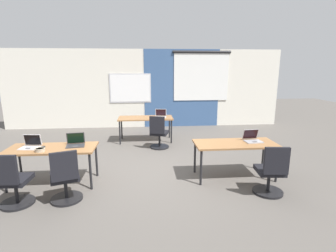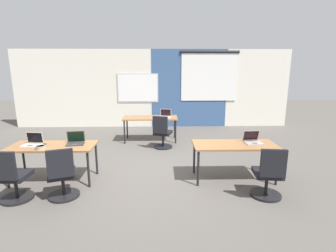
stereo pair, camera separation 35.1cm
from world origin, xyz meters
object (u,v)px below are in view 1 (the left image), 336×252
Objects in this scene: laptop_near_left_end at (31,145)px; chair_far_right at (159,135)px; chair_near_left_end at (13,184)px; desk_near_left at (52,151)px; chair_near_left_inner at (65,180)px; mouse_near_left_end at (43,147)px; chair_near_right_end at (271,174)px; snack_bowl at (40,150)px; desk_near_right at (235,146)px; desk_far_center at (146,119)px; laptop_far_right at (161,115)px; laptop_near_right_end at (252,139)px; laptop_near_left_inner at (76,143)px.

chair_far_right is at bearing 45.76° from laptop_near_left_end.
desk_near_left is at bearing -111.58° from chair_near_left_end.
mouse_near_left_end is (-0.58, 0.72, 0.36)m from chair_near_left_inner.
snack_bowl is (-4.00, 0.57, 0.38)m from chair_near_right_end.
snack_bowl reaches higher than desk_near_left.
desk_near_left and desk_near_right have the same top height.
chair_near_right_end is (3.45, -0.07, 0.00)m from chair_near_left_inner.
desk_far_center is 1.74× the size of chair_near_left_end.
chair_near_right_end is at bearing 139.48° from chair_far_right.
snack_bowl is (-2.32, -3.02, -0.01)m from laptop_far_right.
desk_far_center is 3.38m from mouse_near_left_end.
chair_far_right reaches higher than desk_near_left.
desk_far_center is 3.55m from snack_bowl.
mouse_near_left_end is at bearing 97.85° from snack_bowl.
desk_near_right is at bearing 6.37° from laptop_near_left_end.
desk_far_center is 3.46m from laptop_near_right_end.
desk_near_right is at bearing -173.33° from laptop_near_right_end.
snack_bowl is at bearing -121.84° from desk_far_center.
chair_far_right reaches higher than snack_bowl.
desk_near_right is 3.30m from desk_far_center.
laptop_near_left_inner reaches higher than laptop_near_right_end.
laptop_far_right is at bearing -136.01° from chair_near_left_inner.
chair_near_right_end reaches higher than desk_near_left.
desk_near_left is at bearing -1.31° from mouse_near_left_end.
chair_near_right_end reaches higher than mouse_near_left_end.
desk_far_center is 3.77m from chair_near_left_inner.
desk_near_right is 1.74× the size of chair_near_left_end.
chair_near_left_end is (-3.86, -0.80, -0.28)m from desk_near_right.
laptop_near_left_inner is (-1.69, -1.95, 0.39)m from chair_far_right.
chair_far_right is 3.75m from chair_near_left_end.
laptop_near_right_end is at bearing -8.55° from laptop_near_left_inner.
laptop_far_right is at bearing -79.94° from chair_far_right.
laptop_far_right is 1.01× the size of laptop_near_left_inner.
snack_bowl is at bearing -36.56° from laptop_near_left_end.
laptop_far_right is 3.97m from chair_near_left_inner.
desk_near_left is 0.44m from laptop_near_left_inner.
chair_far_right and chair_near_right_end have the same top height.
snack_bowl is (-0.12, -0.22, 0.10)m from desk_near_left.
desk_far_center is at bearing 59.24° from laptop_near_left_end.
chair_near_left_end is at bearing 66.42° from chair_far_right.
desk_near_right is 1.74× the size of chair_near_left_inner.
laptop_near_left_end is 0.35m from snack_bowl.
mouse_near_left_end is (-4.03, -0.07, -0.03)m from laptop_near_right_end.
desk_near_right is 3.17m from chair_near_left_inner.
chair_near_left_end is (-0.77, -0.89, -0.39)m from laptop_near_left_inner.
laptop_near_left_end is (-0.80, 0.75, 0.39)m from chair_near_left_inner.
chair_far_right is 2.56× the size of laptop_near_left_end.
laptop_near_right_end is at bearing 4.17° from snack_bowl.
laptop_near_left_inner is at bearing 66.46° from chair_far_right.
desk_far_center is at bearing 123.35° from laptop_near_right_end.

